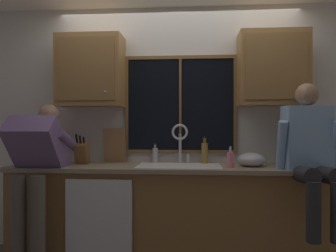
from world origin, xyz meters
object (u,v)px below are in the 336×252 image
(person_standing, at_px, (37,165))
(cutting_board, at_px, (115,146))
(bottle_green_glass, at_px, (205,152))
(mixing_bowl, at_px, (251,160))
(bottle_tall_clear, at_px, (155,155))
(knife_block, at_px, (82,153))
(soap_dispenser, at_px, (230,159))
(person_sitting_on_counter, at_px, (311,149))

(person_standing, distance_m, cutting_board, 0.79)
(person_standing, xyz_separation_m, bottle_green_glass, (1.52, 0.50, 0.09))
(person_standing, xyz_separation_m, mixing_bowl, (1.96, 0.30, 0.04))
(mixing_bowl, distance_m, bottle_tall_clear, 0.97)
(knife_block, relative_size, soap_dispenser, 1.62)
(soap_dispenser, bearing_deg, knife_block, 172.29)
(person_standing, bearing_deg, soap_dispenser, 5.38)
(person_standing, bearing_deg, person_sitting_on_counter, 0.50)
(person_sitting_on_counter, height_order, bottle_tall_clear, person_sitting_on_counter)
(cutting_board, bearing_deg, soap_dispenser, -16.39)
(person_standing, relative_size, soap_dispenser, 7.61)
(knife_block, xyz_separation_m, bottle_green_glass, (1.23, 0.14, 0.00))
(knife_block, height_order, bottle_tall_clear, knife_block)
(mixing_bowl, distance_m, bottle_green_glass, 0.48)
(person_sitting_on_counter, bearing_deg, mixing_bowl, 148.13)
(soap_dispenser, xyz_separation_m, bottle_green_glass, (-0.22, 0.34, 0.04))
(soap_dispenser, bearing_deg, person_sitting_on_counter, -12.17)
(mixing_bowl, bearing_deg, bottle_green_glass, 155.28)
(person_standing, height_order, bottle_tall_clear, person_standing)
(person_standing, relative_size, bottle_tall_clear, 7.58)
(person_sitting_on_counter, height_order, soap_dispenser, person_sitting_on_counter)
(soap_dispenser, xyz_separation_m, bottle_tall_clear, (-0.73, 0.36, 0.01))
(person_standing, height_order, mixing_bowl, person_standing)
(person_sitting_on_counter, distance_m, knife_block, 2.15)
(person_standing, height_order, person_sitting_on_counter, person_sitting_on_counter)
(person_sitting_on_counter, height_order, bottle_green_glass, person_sitting_on_counter)
(bottle_green_glass, bearing_deg, cutting_board, 179.95)
(soap_dispenser, bearing_deg, bottle_green_glass, 123.38)
(knife_block, height_order, cutting_board, cutting_board)
(person_sitting_on_counter, bearing_deg, person_standing, -179.50)
(person_standing, relative_size, person_sitting_on_counter, 1.20)
(person_standing, distance_m, bottle_green_glass, 1.61)
(cutting_board, distance_m, bottle_green_glass, 0.93)
(cutting_board, relative_size, soap_dispenser, 1.83)
(person_standing, distance_m, soap_dispenser, 1.76)
(person_standing, height_order, bottle_green_glass, person_standing)
(mixing_bowl, relative_size, soap_dispenser, 1.35)
(mixing_bowl, bearing_deg, bottle_tall_clear, 166.54)
(bottle_green_glass, bearing_deg, knife_block, -173.43)
(person_standing, height_order, cutting_board, person_standing)
(mixing_bowl, xyz_separation_m, bottle_green_glass, (-0.43, 0.20, 0.05))
(cutting_board, distance_m, bottle_tall_clear, 0.43)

